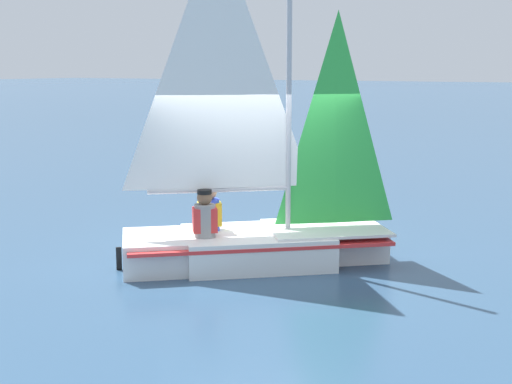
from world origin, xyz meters
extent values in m
plane|color=#2D4C6B|center=(0.00, 0.00, 0.00)|extent=(260.00, 260.00, 0.00)
cube|color=white|center=(0.00, 0.00, 0.24)|extent=(2.59, 2.52, 0.48)
cube|color=white|center=(1.15, 0.97, 0.24)|extent=(1.21, 1.20, 0.48)
cube|color=white|center=(-1.15, -0.97, 0.24)|extent=(1.50, 1.55, 0.48)
cube|color=red|center=(0.00, 0.00, 0.39)|extent=(3.87, 3.60, 0.05)
cube|color=silver|center=(0.81, 0.69, 0.50)|extent=(2.22, 2.18, 0.04)
cylinder|color=#B7B7BC|center=(0.37, 0.31, 2.73)|extent=(0.08, 0.08, 4.50)
cylinder|color=#B7B7BC|center=(-0.42, -0.36, 1.13)|extent=(1.62, 1.39, 0.07)
pyramid|color=white|center=(-0.42, -0.36, 3.01)|extent=(1.53, 1.30, 3.71)
pyramid|color=green|center=(0.92, 0.78, 2.14)|extent=(1.03, 0.88, 3.12)
cube|color=black|center=(-1.53, -1.30, 0.17)|extent=(0.08, 0.07, 0.34)
cube|color=black|center=(-0.65, -0.26, 0.23)|extent=(0.37, 0.36, 0.45)
cylinder|color=blue|center=(-0.65, -0.26, 0.71)|extent=(0.42, 0.42, 0.50)
cube|color=yellow|center=(-0.65, -0.26, 0.73)|extent=(0.43, 0.42, 0.35)
sphere|color=#A87A56|center=(-0.65, -0.26, 1.05)|extent=(0.22, 0.22, 0.22)
cylinder|color=white|center=(-0.65, -0.26, 1.14)|extent=(0.29, 0.29, 0.06)
cube|color=black|center=(-0.48, -0.64, 0.23)|extent=(0.37, 0.36, 0.45)
cylinder|color=gray|center=(-0.48, -0.64, 0.71)|extent=(0.42, 0.42, 0.50)
cube|color=red|center=(-0.48, -0.64, 0.73)|extent=(0.43, 0.42, 0.35)
sphere|color=brown|center=(-0.48, -0.64, 1.05)|extent=(0.22, 0.22, 0.22)
cylinder|color=black|center=(-0.48, -0.64, 1.14)|extent=(0.29, 0.29, 0.06)
camera|label=1|loc=(5.15, -8.91, 2.89)|focal=50.00mm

